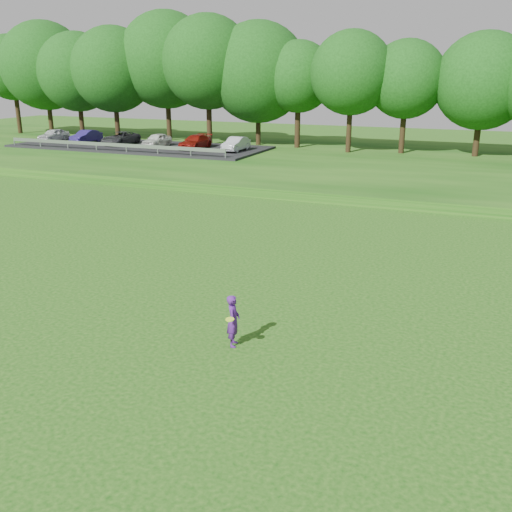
% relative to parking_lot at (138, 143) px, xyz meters
% --- Properties ---
extents(ground, '(140.00, 140.00, 0.00)m').
position_rel_parking_lot_xyz_m(ground, '(23.96, -32.82, -1.06)').
color(ground, '#10430D').
rests_on(ground, ground).
extents(berm, '(130.00, 30.00, 0.60)m').
position_rel_parking_lot_xyz_m(berm, '(23.96, 1.18, -0.76)').
color(berm, '#10430D').
rests_on(berm, ground).
extents(walking_path, '(130.00, 1.60, 0.04)m').
position_rel_parking_lot_xyz_m(walking_path, '(23.96, -12.82, -1.04)').
color(walking_path, gray).
rests_on(walking_path, ground).
extents(treeline, '(104.00, 7.00, 15.00)m').
position_rel_parking_lot_xyz_m(treeline, '(23.96, 5.18, 7.04)').
color(treeline, '#113D0E').
rests_on(treeline, berm).
extents(parking_lot, '(24.00, 9.00, 1.38)m').
position_rel_parking_lot_xyz_m(parking_lot, '(0.00, 0.00, 0.00)').
color(parking_lot, black).
rests_on(parking_lot, berm).
extents(woman, '(0.50, 0.92, 1.48)m').
position_rel_parking_lot_xyz_m(woman, '(24.75, -32.24, -0.31)').
color(woman, '#4F1B7B').
rests_on(woman, ground).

